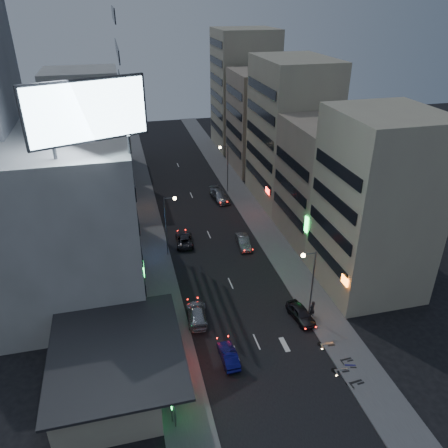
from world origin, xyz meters
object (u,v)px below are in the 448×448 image
object	(u,v)px
scooter_silver_b	(334,337)
person	(312,309)
parked_car_right_mid	(243,242)
road_car_blue	(228,355)
scooter_black_b	(351,353)
road_car_silver	(197,314)
parked_car_right_near	(301,313)
scooter_black_a	(362,374)
scooter_blue	(356,360)
parked_car_left	(184,239)
scooter_silver_a	(348,363)
parked_car_right_far	(220,195)

from	to	relation	value
scooter_silver_b	person	bearing A→B (deg)	10.77
parked_car_right_mid	road_car_blue	distance (m)	20.72
scooter_black_b	scooter_silver_b	distance (m)	2.34
road_car_silver	person	size ratio (longest dim) A/B	2.51
parked_car_right_near	scooter_black_a	distance (m)	9.11
parked_car_right_near	scooter_black_a	world-z (taller)	parked_car_right_near
parked_car_right_mid	scooter_black_b	bearing A→B (deg)	-75.15
scooter_black_b	scooter_silver_b	xyz separation A→B (m)	(-0.70, 2.23, 0.07)
road_car_blue	scooter_blue	xyz separation A→B (m)	(11.08, -3.38, -0.02)
parked_car_left	scooter_blue	world-z (taller)	parked_car_left
scooter_silver_a	parked_car_right_near	bearing A→B (deg)	13.28
scooter_black_b	scooter_silver_b	bearing A→B (deg)	14.40
road_car_blue	road_car_silver	xyz separation A→B (m)	(-1.73, 6.38, 0.06)
parked_car_left	scooter_blue	distance (m)	27.93
parked_car_left	parked_car_right_far	bearing A→B (deg)	-117.43
road_car_blue	parked_car_right_far	bearing A→B (deg)	-103.30
parked_car_right_mid	scooter_silver_b	xyz separation A→B (m)	(3.34, -19.70, 0.01)
parked_car_right_mid	road_car_blue	world-z (taller)	parked_car_right_mid
parked_car_right_far	person	size ratio (longest dim) A/B	2.87
parked_car_right_mid	road_car_silver	world-z (taller)	same
road_car_blue	person	size ratio (longest dim) A/B	2.02
road_car_blue	road_car_silver	world-z (taller)	road_car_silver
scooter_black_b	scooter_silver_a	bearing A→B (deg)	135.73
parked_car_right_mid	scooter_silver_b	size ratio (longest dim) A/B	2.20
road_car_silver	person	world-z (taller)	person
person	scooter_silver_b	distance (m)	4.08
road_car_blue	parked_car_right_near	bearing A→B (deg)	-157.26
parked_car_right_far	scooter_blue	world-z (taller)	parked_car_right_far
road_car_silver	parked_car_right_near	bearing A→B (deg)	172.92
scooter_black_a	scooter_silver_a	distance (m)	1.60
parked_car_right_near	road_car_blue	bearing A→B (deg)	-163.79
road_car_blue	parked_car_left	bearing A→B (deg)	-89.93
person	scooter_black_b	world-z (taller)	person
road_car_silver	scooter_black_a	distance (m)	16.86
parked_car_right_far	scooter_silver_a	world-z (taller)	parked_car_right_far
scooter_black_a	parked_car_right_far	bearing A→B (deg)	-0.67
person	scooter_silver_a	size ratio (longest dim) A/B	1.04
parked_car_right_far	scooter_black_b	distance (m)	37.32
parked_car_right_mid	parked_car_left	bearing A→B (deg)	165.63
scooter_blue	scooter_silver_b	world-z (taller)	scooter_silver_b
parked_car_right_mid	scooter_blue	distance (m)	23.21
road_car_blue	scooter_silver_a	distance (m)	10.74
road_car_blue	road_car_silver	size ratio (longest dim) A/B	0.80
person	scooter_silver_b	bearing A→B (deg)	72.13
parked_car_left	scooter_blue	size ratio (longest dim) A/B	2.88
scooter_silver_a	person	bearing A→B (deg)	3.93
person	scooter_silver_b	xyz separation A→B (m)	(0.45, -4.04, -0.37)
parked_car_right_far	road_car_blue	world-z (taller)	parked_car_right_far
scooter_black_b	scooter_silver_b	size ratio (longest dim) A/B	0.88
parked_car_right_near	scooter_black_a	xyz separation A→B (m)	(1.97, -8.89, -0.02)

